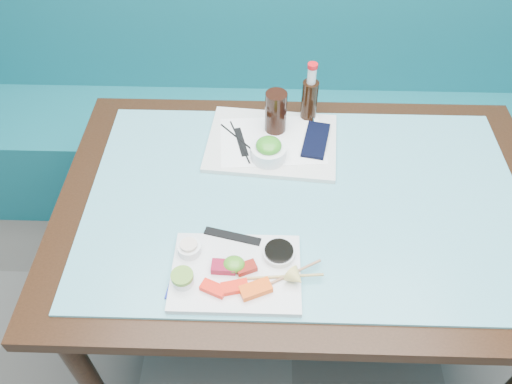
{
  "coord_description": "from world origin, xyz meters",
  "views": [
    {
      "loc": [
        -0.11,
        0.52,
        1.81
      ],
      "look_at": [
        -0.14,
        1.43,
        0.8
      ],
      "focal_mm": 35.0,
      "sensor_mm": 36.0,
      "label": 1
    }
  ],
  "objects_px": {
    "serving_tray": "(272,143)",
    "cola_glass": "(276,112)",
    "seaweed_bowl": "(268,152)",
    "blue_napkin": "(199,278)",
    "booth_bench": "(292,115)",
    "cola_bottle_body": "(309,102)",
    "dining_table": "(303,219)",
    "sashimi_plate": "(236,273)"
  },
  "relations": [
    {
      "from": "booth_bench",
      "to": "cola_bottle_body",
      "type": "height_order",
      "value": "booth_bench"
    },
    {
      "from": "sashimi_plate",
      "to": "serving_tray",
      "type": "height_order",
      "value": "sashimi_plate"
    },
    {
      "from": "seaweed_bowl",
      "to": "blue_napkin",
      "type": "distance_m",
      "value": 0.45
    },
    {
      "from": "serving_tray",
      "to": "cola_bottle_body",
      "type": "height_order",
      "value": "cola_bottle_body"
    },
    {
      "from": "seaweed_bowl",
      "to": "blue_napkin",
      "type": "xyz_separation_m",
      "value": [
        -0.16,
        -0.42,
        -0.03
      ]
    },
    {
      "from": "booth_bench",
      "to": "dining_table",
      "type": "distance_m",
      "value": 0.89
    },
    {
      "from": "booth_bench",
      "to": "blue_napkin",
      "type": "distance_m",
      "value": 1.21
    },
    {
      "from": "sashimi_plate",
      "to": "seaweed_bowl",
      "type": "relative_size",
      "value": 2.97
    },
    {
      "from": "dining_table",
      "to": "serving_tray",
      "type": "relative_size",
      "value": 3.55
    },
    {
      "from": "serving_tray",
      "to": "blue_napkin",
      "type": "height_order",
      "value": "serving_tray"
    },
    {
      "from": "serving_tray",
      "to": "seaweed_bowl",
      "type": "bearing_deg",
      "value": -92.61
    },
    {
      "from": "serving_tray",
      "to": "cola_glass",
      "type": "height_order",
      "value": "cola_glass"
    },
    {
      "from": "serving_tray",
      "to": "seaweed_bowl",
      "type": "height_order",
      "value": "seaweed_bowl"
    },
    {
      "from": "serving_tray",
      "to": "cola_glass",
      "type": "distance_m",
      "value": 0.09
    },
    {
      "from": "cola_glass",
      "to": "seaweed_bowl",
      "type": "bearing_deg",
      "value": -98.75
    },
    {
      "from": "dining_table",
      "to": "cola_glass",
      "type": "distance_m",
      "value": 0.34
    },
    {
      "from": "booth_bench",
      "to": "dining_table",
      "type": "relative_size",
      "value": 2.14
    },
    {
      "from": "sashimi_plate",
      "to": "cola_bottle_body",
      "type": "bearing_deg",
      "value": 71.57
    },
    {
      "from": "cola_bottle_body",
      "to": "booth_bench",
      "type": "bearing_deg",
      "value": 92.38
    },
    {
      "from": "serving_tray",
      "to": "blue_napkin",
      "type": "distance_m",
      "value": 0.52
    },
    {
      "from": "sashimi_plate",
      "to": "booth_bench",
      "type": "bearing_deg",
      "value": 80.69
    },
    {
      "from": "sashimi_plate",
      "to": "serving_tray",
      "type": "distance_m",
      "value": 0.49
    },
    {
      "from": "serving_tray",
      "to": "booth_bench",
      "type": "bearing_deg",
      "value": 86.2
    },
    {
      "from": "blue_napkin",
      "to": "cola_bottle_body",
      "type": "bearing_deg",
      "value": 64.77
    },
    {
      "from": "sashimi_plate",
      "to": "cola_bottle_body",
      "type": "xyz_separation_m",
      "value": [
        0.2,
        0.6,
        0.06
      ]
    },
    {
      "from": "sashimi_plate",
      "to": "blue_napkin",
      "type": "xyz_separation_m",
      "value": [
        -0.09,
        -0.01,
        -0.01
      ]
    },
    {
      "from": "seaweed_bowl",
      "to": "sashimi_plate",
      "type": "bearing_deg",
      "value": -100.46
    },
    {
      "from": "booth_bench",
      "to": "seaweed_bowl",
      "type": "distance_m",
      "value": 0.82
    },
    {
      "from": "cola_glass",
      "to": "blue_napkin",
      "type": "relative_size",
      "value": 1.0
    },
    {
      "from": "sashimi_plate",
      "to": "cola_glass",
      "type": "xyz_separation_m",
      "value": [
        0.09,
        0.53,
        0.08
      ]
    },
    {
      "from": "booth_bench",
      "to": "blue_napkin",
      "type": "bearing_deg",
      "value": -103.64
    },
    {
      "from": "sashimi_plate",
      "to": "blue_napkin",
      "type": "distance_m",
      "value": 0.09
    },
    {
      "from": "cola_glass",
      "to": "blue_napkin",
      "type": "bearing_deg",
      "value": -108.56
    },
    {
      "from": "serving_tray",
      "to": "cola_bottle_body",
      "type": "bearing_deg",
      "value": 51.54
    },
    {
      "from": "serving_tray",
      "to": "seaweed_bowl",
      "type": "xyz_separation_m",
      "value": [
        -0.01,
        -0.07,
        0.03
      ]
    },
    {
      "from": "serving_tray",
      "to": "cola_bottle_body",
      "type": "distance_m",
      "value": 0.18
    },
    {
      "from": "sashimi_plate",
      "to": "serving_tray",
      "type": "bearing_deg",
      "value": 80.0
    },
    {
      "from": "seaweed_bowl",
      "to": "blue_napkin",
      "type": "height_order",
      "value": "seaweed_bowl"
    },
    {
      "from": "dining_table",
      "to": "serving_tray",
      "type": "height_order",
      "value": "serving_tray"
    },
    {
      "from": "sashimi_plate",
      "to": "cola_glass",
      "type": "bearing_deg",
      "value": 79.97
    },
    {
      "from": "dining_table",
      "to": "blue_napkin",
      "type": "relative_size",
      "value": 10.14
    },
    {
      "from": "cola_glass",
      "to": "cola_bottle_body",
      "type": "height_order",
      "value": "cola_glass"
    }
  ]
}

